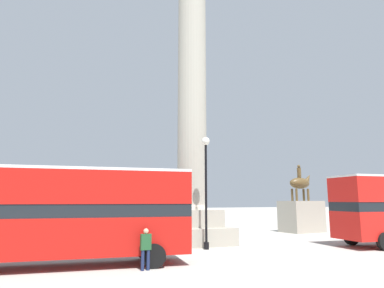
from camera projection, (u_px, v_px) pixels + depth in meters
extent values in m
plane|color=#ADA89E|center=(192.00, 244.00, 22.26)|extent=(200.00, 200.00, 0.00)
cube|color=#A39E8E|center=(192.00, 235.00, 22.35)|extent=(4.50, 4.50, 1.10)
cube|color=#A39E8E|center=(192.00, 218.00, 22.52)|extent=(3.24, 3.24, 1.10)
cylinder|color=#A39E8E|center=(192.00, 83.00, 24.04)|extent=(1.98, 1.98, 17.50)
cube|color=#B7140F|center=(59.00, 236.00, 14.50)|extent=(11.20, 3.48, 1.59)
cube|color=black|center=(61.00, 210.00, 14.68)|extent=(11.20, 3.43, 0.55)
cube|color=#B7140F|center=(62.00, 187.00, 14.84)|extent=(11.20, 3.48, 1.41)
cube|color=silver|center=(63.00, 170.00, 14.96)|extent=(11.20, 3.48, 0.12)
cylinder|color=black|center=(145.00, 248.00, 16.59)|extent=(1.02, 0.39, 1.00)
cylinder|color=black|center=(154.00, 256.00, 14.24)|extent=(1.02, 0.39, 1.00)
cylinder|color=black|center=(351.00, 237.00, 21.68)|extent=(1.02, 0.37, 1.00)
cube|color=#A39E8E|center=(301.00, 216.00, 30.55)|extent=(3.65, 2.77, 2.74)
ellipsoid|color=brown|center=(300.00, 183.00, 31.03)|extent=(2.26, 1.21, 1.00)
cone|color=brown|center=(308.00, 179.00, 31.57)|extent=(1.02, 0.64, 1.06)
cylinder|color=brown|center=(299.00, 173.00, 31.19)|extent=(0.36, 0.36, 0.90)
sphere|color=brown|center=(299.00, 166.00, 31.28)|extent=(0.28, 0.28, 0.28)
cylinder|color=brown|center=(304.00, 195.00, 31.41)|extent=(0.20, 0.20, 1.09)
cylinder|color=brown|center=(308.00, 195.00, 30.93)|extent=(0.20, 0.20, 1.09)
cylinder|color=brown|center=(292.00, 195.00, 30.80)|extent=(0.20, 0.20, 1.09)
cylinder|color=brown|center=(297.00, 195.00, 30.31)|extent=(0.20, 0.20, 1.09)
cylinder|color=black|center=(206.00, 246.00, 19.71)|extent=(0.31, 0.31, 0.40)
cylinder|color=black|center=(206.00, 196.00, 20.17)|extent=(0.14, 0.14, 6.08)
sphere|color=white|center=(206.00, 141.00, 20.71)|extent=(0.49, 0.49, 0.49)
cylinder|color=#192347|center=(143.00, 260.00, 13.75)|extent=(0.14, 0.14, 0.80)
cylinder|color=#192347|center=(148.00, 260.00, 13.85)|extent=(0.14, 0.14, 0.80)
cube|color=#1E4C28|center=(146.00, 242.00, 13.92)|extent=(0.45, 0.21, 0.63)
sphere|color=tan|center=(146.00, 231.00, 13.99)|extent=(0.22, 0.22, 0.22)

